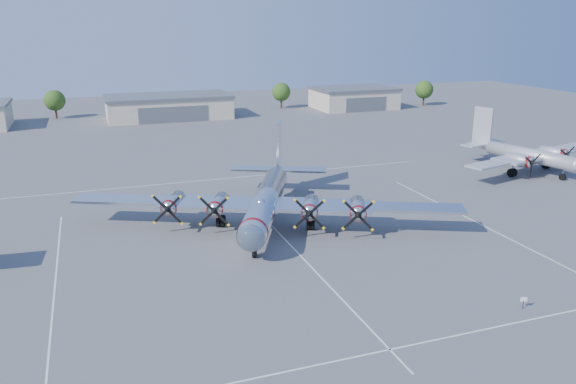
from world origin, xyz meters
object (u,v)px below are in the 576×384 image
object	(u,v)px
hangar_center	(169,106)
tree_east	(281,92)
twin_engine_east	(523,171)
info_placard	(524,301)
tree_west	(55,100)
hangar_east	(354,98)
main_bomber_b29	(268,222)
tree_far_east	(424,90)

from	to	relation	value
hangar_center	tree_east	distance (m)	30.64
hangar_center	twin_engine_east	distance (m)	80.51
tree_east	info_placard	xyz separation A→B (m)	(-17.32, -108.40, -3.52)
hangar_center	tree_west	distance (m)	26.30
hangar_east	main_bomber_b29	size ratio (longest dim) A/B	0.49
tree_far_east	hangar_east	bearing A→B (deg)	174.39
info_placard	hangar_east	bearing A→B (deg)	90.06
tree_east	tree_far_east	xyz separation A→B (m)	(38.00, -8.00, 0.00)
tree_east	twin_engine_east	xyz separation A→B (m)	(13.16, -73.95, -4.22)
hangar_east	twin_engine_east	world-z (taller)	hangar_east
main_bomber_b29	info_placard	size ratio (longest dim) A/B	42.26
tree_east	main_bomber_b29	bearing A→B (deg)	-110.00
hangar_center	hangar_east	distance (m)	48.00
tree_far_east	main_bomber_b29	world-z (taller)	tree_far_east
hangar_center	main_bomber_b29	distance (m)	76.79
hangar_east	tree_far_east	size ratio (longest dim) A/B	3.10
hangar_east	tree_far_east	distance (m)	20.15
tree_west	main_bomber_b29	distance (m)	88.46
hangar_center	hangar_east	world-z (taller)	same
tree_west	twin_engine_east	size ratio (longest dim) A/B	0.24
tree_west	tree_east	bearing A→B (deg)	-2.08
hangar_center	tree_east	size ratio (longest dim) A/B	4.31
info_placard	tree_far_east	bearing A→B (deg)	80.24
hangar_east	tree_east	xyz separation A→B (m)	(-18.00, 6.04, 1.51)
hangar_center	tree_far_east	bearing A→B (deg)	-1.65
tree_east	tree_far_east	bearing A→B (deg)	-11.89
hangar_center	main_bomber_b29	xyz separation A→B (m)	(-0.12, -76.74, -2.71)
hangar_center	twin_engine_east	bearing A→B (deg)	-57.56
twin_engine_east	info_placard	distance (m)	46.01
hangar_center	info_placard	bearing A→B (deg)	-82.94
tree_east	twin_engine_east	size ratio (longest dim) A/B	0.24
twin_engine_east	info_placard	bearing A→B (deg)	-145.99
tree_east	main_bomber_b29	size ratio (longest dim) A/B	0.16
tree_far_east	tree_east	bearing A→B (deg)	168.11
tree_east	info_placard	bearing A→B (deg)	-99.08
hangar_center	hangar_east	size ratio (longest dim) A/B	1.39
hangar_east	tree_west	world-z (taller)	tree_west
hangar_east	main_bomber_b29	world-z (taller)	hangar_east
tree_far_east	main_bomber_b29	xyz separation A→B (m)	(-68.12, -74.78, -4.22)
tree_west	tree_far_east	xyz separation A→B (m)	(93.00, -10.00, 0.00)
tree_east	info_placard	world-z (taller)	tree_east
main_bomber_b29	twin_engine_east	distance (m)	44.18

